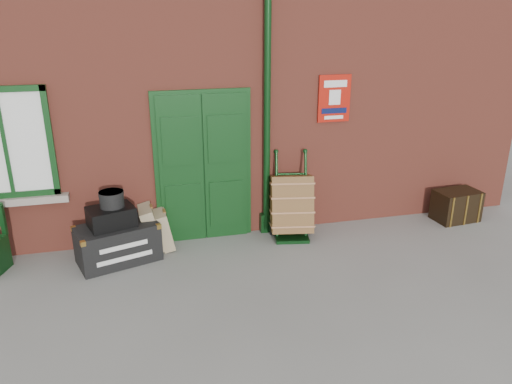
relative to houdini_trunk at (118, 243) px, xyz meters
name	(u,v)px	position (x,y,z in m)	size (l,w,h in m)	color
ground	(246,282)	(1.59, -0.99, -0.27)	(80.00, 80.00, 0.00)	gray
station_building	(202,77)	(1.59, 2.50, 1.89)	(10.30, 4.30, 4.36)	brown
houdini_trunk	(118,243)	(0.00, 0.00, 0.00)	(1.08, 0.59, 0.54)	black
strongbox	(111,217)	(-0.05, 0.00, 0.40)	(0.59, 0.43, 0.27)	black
hatbox	(112,199)	(-0.02, 0.03, 0.65)	(0.32, 0.32, 0.22)	black
suitcase_back	(151,228)	(0.47, 0.26, 0.07)	(0.18, 0.46, 0.65)	tan
suitcase_front	(164,230)	(0.65, 0.26, 0.02)	(0.17, 0.42, 0.55)	tan
porter_trolley	(291,205)	(2.58, 0.24, 0.23)	(0.73, 0.77, 1.29)	black
dark_trunk	(456,205)	(5.41, 0.15, -0.02)	(0.70, 0.46, 0.51)	black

